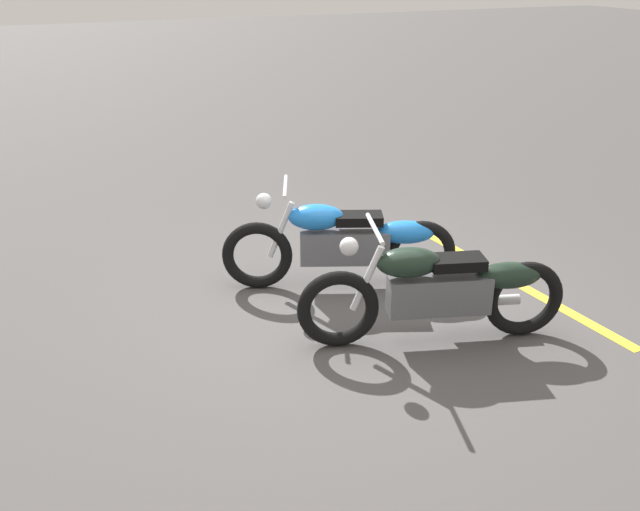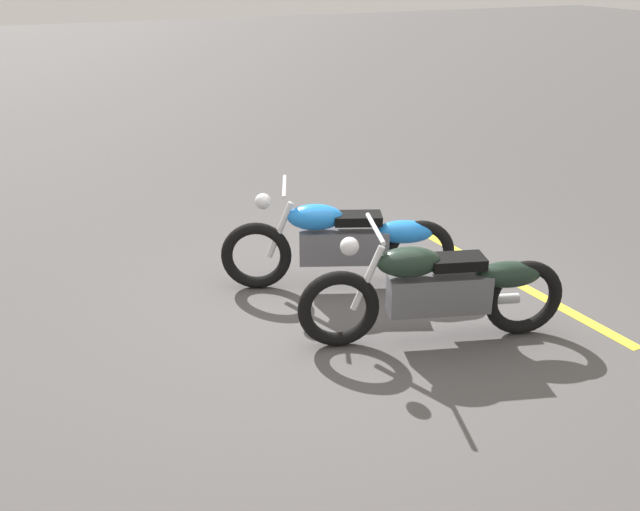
{
  "view_description": "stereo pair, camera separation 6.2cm",
  "coord_description": "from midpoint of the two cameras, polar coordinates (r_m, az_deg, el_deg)",
  "views": [
    {
      "loc": [
        2.57,
        4.92,
        2.98
      ],
      "look_at": [
        0.48,
        0.0,
        0.65
      ],
      "focal_mm": 39.16,
      "sensor_mm": 36.0,
      "label": 1
    },
    {
      "loc": [
        2.63,
        4.89,
        2.98
      ],
      "look_at": [
        0.48,
        0.0,
        0.65
      ],
      "focal_mm": 39.16,
      "sensor_mm": 36.0,
      "label": 2
    }
  ],
  "objects": [
    {
      "name": "motorcycle_dark_foreground",
      "position": [
        5.77,
        9.49,
        -2.7
      ],
      "size": [
        2.17,
        0.81,
        1.04
      ],
      "rotation": [
        0.0,
        0.0,
        -0.29
      ],
      "color": "black",
      "rests_on": "ground"
    },
    {
      "name": "parking_stripe_near",
      "position": [
        7.22,
        14.52,
        -1.62
      ],
      "size": [
        0.4,
        3.2,
        0.01
      ],
      "primitive_type": "cube",
      "rotation": [
        0.0,
        0.0,
        1.66
      ],
      "color": "yellow",
      "rests_on": "ground"
    },
    {
      "name": "motorcycle_bright_foreground",
      "position": [
        6.6,
        1.75,
        1.11
      ],
      "size": [
        2.11,
        0.94,
        1.04
      ],
      "rotation": [
        0.0,
        0.0,
        -0.38
      ],
      "color": "black",
      "rests_on": "ground"
    },
    {
      "name": "ground_plane",
      "position": [
        6.3,
        3.7,
        -4.72
      ],
      "size": [
        60.0,
        60.0,
        0.0
      ],
      "primitive_type": "plane",
      "color": "#474444"
    }
  ]
}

